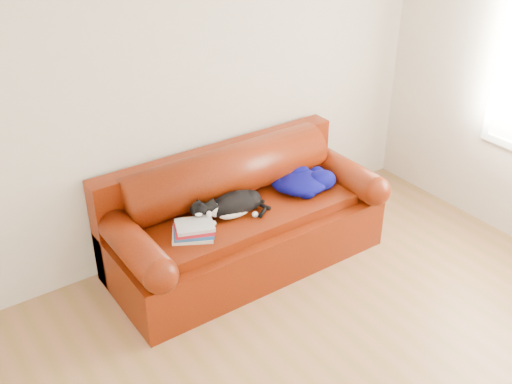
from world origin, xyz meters
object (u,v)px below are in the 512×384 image
Objects in this scene: blanket at (304,181)px; book_stack at (194,230)px; sofa_base at (245,236)px; cat at (235,205)px.

book_stack is at bearing -175.25° from blanket.
sofa_base is 3.65× the size of cat.
blanket reaches higher than book_stack.
cat reaches higher than book_stack.
blanket is at bearing 11.61° from cat.
sofa_base is 0.63m from blanket.
book_stack is at bearing -158.53° from cat.
blanket is (0.66, 0.01, -0.02)m from cat.
book_stack is (-0.51, -0.12, 0.31)m from sofa_base.
sofa_base is at bearing 13.24° from book_stack.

